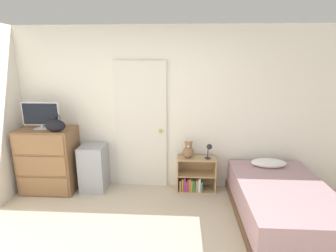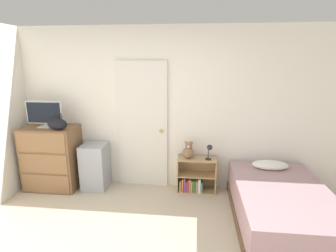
{
  "view_description": "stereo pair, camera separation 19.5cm",
  "coord_description": "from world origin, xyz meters",
  "px_view_note": "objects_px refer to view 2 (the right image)",
  "views": [
    {
      "loc": [
        0.46,
        -2.04,
        2.05
      ],
      "look_at": [
        0.24,
        1.75,
        1.08
      ],
      "focal_mm": 28.0,
      "sensor_mm": 36.0,
      "label": 1
    },
    {
      "loc": [
        0.65,
        -2.02,
        2.05
      ],
      "look_at": [
        0.24,
        1.75,
        1.08
      ],
      "focal_mm": 28.0,
      "sensor_mm": 36.0,
      "label": 2
    }
  ],
  "objects_px": {
    "tv": "(44,114)",
    "bookshelf": "(194,178)",
    "handbag": "(57,124)",
    "dresser": "(52,158)",
    "teddy_bear": "(189,151)",
    "desk_lamp": "(209,149)",
    "storage_bin": "(95,166)",
    "bed": "(281,206)"
  },
  "relations": [
    {
      "from": "tv",
      "to": "bed",
      "type": "height_order",
      "value": "tv"
    },
    {
      "from": "dresser",
      "to": "bed",
      "type": "bearing_deg",
      "value": -10.58
    },
    {
      "from": "bed",
      "to": "dresser",
      "type": "bearing_deg",
      "value": 169.42
    },
    {
      "from": "dresser",
      "to": "bed",
      "type": "height_order",
      "value": "dresser"
    },
    {
      "from": "tv",
      "to": "bookshelf",
      "type": "xyz_separation_m",
      "value": [
        2.33,
        0.13,
        -1.03
      ]
    },
    {
      "from": "handbag",
      "to": "storage_bin",
      "type": "bearing_deg",
      "value": 26.53
    },
    {
      "from": "dresser",
      "to": "bookshelf",
      "type": "bearing_deg",
      "value": 3.12
    },
    {
      "from": "bookshelf",
      "to": "dresser",
      "type": "bearing_deg",
      "value": -176.88
    },
    {
      "from": "dresser",
      "to": "bookshelf",
      "type": "height_order",
      "value": "dresser"
    },
    {
      "from": "handbag",
      "to": "teddy_bear",
      "type": "xyz_separation_m",
      "value": [
        1.95,
        0.29,
        -0.45
      ]
    },
    {
      "from": "dresser",
      "to": "tv",
      "type": "relative_size",
      "value": 1.79
    },
    {
      "from": "bookshelf",
      "to": "teddy_bear",
      "type": "bearing_deg",
      "value": -178.37
    },
    {
      "from": "storage_bin",
      "to": "handbag",
      "type": "bearing_deg",
      "value": -153.47
    },
    {
      "from": "bookshelf",
      "to": "desk_lamp",
      "type": "xyz_separation_m",
      "value": [
        0.22,
        -0.04,
        0.51
      ]
    },
    {
      "from": "desk_lamp",
      "to": "bed",
      "type": "xyz_separation_m",
      "value": [
        0.89,
        -0.72,
        -0.47
      ]
    },
    {
      "from": "handbag",
      "to": "teddy_bear",
      "type": "bearing_deg",
      "value": 8.35
    },
    {
      "from": "storage_bin",
      "to": "bookshelf",
      "type": "relative_size",
      "value": 1.21
    },
    {
      "from": "storage_bin",
      "to": "desk_lamp",
      "type": "xyz_separation_m",
      "value": [
        1.82,
        0.03,
        0.35
      ]
    },
    {
      "from": "desk_lamp",
      "to": "bed",
      "type": "relative_size",
      "value": 0.13
    },
    {
      "from": "dresser",
      "to": "desk_lamp",
      "type": "xyz_separation_m",
      "value": [
        2.51,
        0.08,
        0.21
      ]
    },
    {
      "from": "bookshelf",
      "to": "teddy_bear",
      "type": "xyz_separation_m",
      "value": [
        -0.1,
        -0.0,
        0.46
      ]
    },
    {
      "from": "storage_bin",
      "to": "dresser",
      "type": "bearing_deg",
      "value": -175.15
    },
    {
      "from": "bookshelf",
      "to": "bed",
      "type": "relative_size",
      "value": 0.33
    },
    {
      "from": "storage_bin",
      "to": "tv",
      "type": "bearing_deg",
      "value": -174.73
    },
    {
      "from": "handbag",
      "to": "storage_bin",
      "type": "distance_m",
      "value": 0.9
    },
    {
      "from": "handbag",
      "to": "teddy_bear",
      "type": "relative_size",
      "value": 1.11
    },
    {
      "from": "handbag",
      "to": "desk_lamp",
      "type": "relative_size",
      "value": 1.25
    },
    {
      "from": "dresser",
      "to": "teddy_bear",
      "type": "height_order",
      "value": "dresser"
    },
    {
      "from": "dresser",
      "to": "teddy_bear",
      "type": "distance_m",
      "value": 2.2
    },
    {
      "from": "handbag",
      "to": "bookshelf",
      "type": "xyz_separation_m",
      "value": [
        2.05,
        0.29,
        -0.91
      ]
    },
    {
      "from": "storage_bin",
      "to": "bookshelf",
      "type": "xyz_separation_m",
      "value": [
        1.6,
        0.07,
        -0.16
      ]
    },
    {
      "from": "dresser",
      "to": "desk_lamp",
      "type": "height_order",
      "value": "dresser"
    },
    {
      "from": "tv",
      "to": "desk_lamp",
      "type": "distance_m",
      "value": 2.6
    },
    {
      "from": "tv",
      "to": "teddy_bear",
      "type": "relative_size",
      "value": 2.1
    },
    {
      "from": "tv",
      "to": "storage_bin",
      "type": "bearing_deg",
      "value": 5.27
    },
    {
      "from": "tv",
      "to": "handbag",
      "type": "xyz_separation_m",
      "value": [
        0.29,
        -0.15,
        -0.12
      ]
    },
    {
      "from": "tv",
      "to": "bed",
      "type": "bearing_deg",
      "value": -10.31
    },
    {
      "from": "handbag",
      "to": "bookshelf",
      "type": "relative_size",
      "value": 0.5
    },
    {
      "from": "handbag",
      "to": "bookshelf",
      "type": "bearing_deg",
      "value": 8.03
    },
    {
      "from": "desk_lamp",
      "to": "handbag",
      "type": "bearing_deg",
      "value": -173.76
    },
    {
      "from": "dresser",
      "to": "desk_lamp",
      "type": "bearing_deg",
      "value": 1.92
    },
    {
      "from": "handbag",
      "to": "bookshelf",
      "type": "height_order",
      "value": "handbag"
    }
  ]
}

